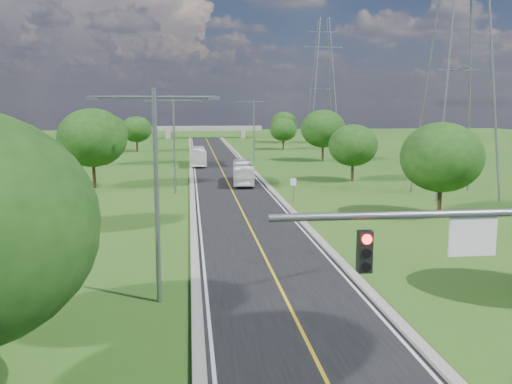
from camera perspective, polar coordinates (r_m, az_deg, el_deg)
ground at (r=74.99m, az=-3.23°, el=1.72°), size 260.00×260.00×0.00m
road at (r=80.93m, az=-3.49°, el=2.27°), size 8.00×150.00×0.06m
curb_left at (r=80.80m, az=-6.50°, el=2.27°), size 0.50×150.00×0.22m
curb_right at (r=81.27m, az=-0.49°, el=2.37°), size 0.50×150.00×0.22m
signal_mast at (r=16.19m, az=24.08°, el=-7.77°), size 8.54×0.33×7.20m
speed_limit_sign at (r=53.70m, az=3.75°, el=0.59°), size 0.55×0.09×2.40m
overpass at (r=154.49m, az=-5.06°, el=6.28°), size 30.00×3.00×3.20m
streetlight_near_left at (r=26.54m, az=-9.96°, el=1.42°), size 5.90×0.25×10.00m
streetlight_mid_left at (r=59.39m, az=-8.20°, el=5.52°), size 5.90×0.25×10.00m
streetlight_far_right at (r=92.93m, az=-0.22°, el=6.79°), size 5.90×0.25×10.00m
power_tower_near at (r=60.56m, az=19.75°, el=12.80°), size 9.00×6.40×28.00m
power_tower_far at (r=132.90m, az=6.69°, el=10.84°), size 9.00×6.40×28.00m
tree_lb at (r=44.07m, az=-21.84°, el=2.14°), size 6.30×6.30×7.33m
tree_lc at (r=65.24m, az=-16.04°, el=5.24°), size 7.56×7.56×8.79m
tree_ld at (r=89.27m, az=-14.83°, el=5.78°), size 6.72×6.72×7.82m
tree_le at (r=112.83m, az=-11.86°, el=6.16°), size 5.88×5.88×6.84m
tree_rb at (r=48.97m, az=18.07°, el=3.32°), size 6.72×6.72×7.82m
tree_rc at (r=69.25m, az=9.68°, el=4.62°), size 5.88×5.88×6.84m
tree_rd at (r=92.88m, az=6.72°, el=6.31°), size 7.14×7.14×8.30m
tree_re at (r=115.96m, az=2.75°, el=6.25°), size 5.46×5.46×6.35m
tree_rf at (r=136.22m, az=2.83°, el=6.90°), size 6.30×6.30×7.33m
bus_outbound at (r=66.07m, az=-1.30°, el=1.97°), size 2.89×9.66×2.65m
bus_inbound at (r=86.36m, az=-5.83°, el=3.57°), size 2.34×9.65×2.68m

